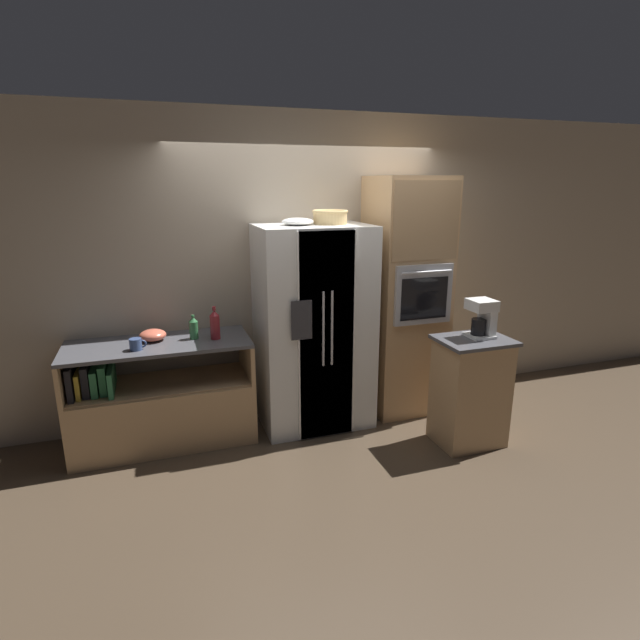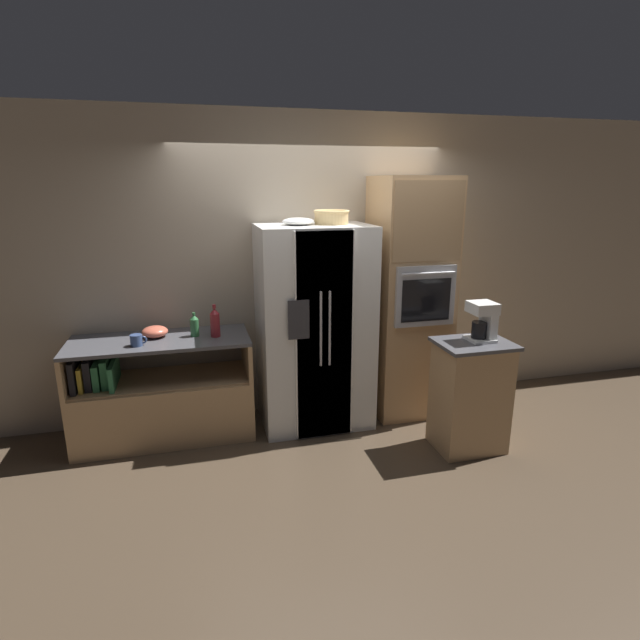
% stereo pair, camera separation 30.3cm
% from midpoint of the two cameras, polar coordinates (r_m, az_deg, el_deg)
% --- Properties ---
extents(ground_plane, '(20.00, 20.00, 0.00)m').
position_cam_midpoint_polar(ground_plane, '(4.82, 1.97, -11.39)').
color(ground_plane, '#4C3D2D').
extents(wall_back, '(12.00, 0.06, 2.80)m').
position_cam_midpoint_polar(wall_back, '(4.77, 0.72, 6.06)').
color(wall_back, tan).
rests_on(wall_back, ground_plane).
extents(counter_left, '(1.50, 0.63, 0.90)m').
position_cam_midpoint_polar(counter_left, '(4.59, -15.75, -8.97)').
color(counter_left, tan).
rests_on(counter_left, ground_plane).
extents(refrigerator, '(0.99, 0.74, 1.83)m').
position_cam_midpoint_polar(refrigerator, '(4.50, 1.30, -0.87)').
color(refrigerator, white).
rests_on(refrigerator, ground_plane).
extents(wall_oven, '(0.68, 0.70, 2.24)m').
position_cam_midpoint_polar(wall_oven, '(4.80, 11.93, 2.41)').
color(wall_oven, tan).
rests_on(wall_oven, ground_plane).
extents(island_counter, '(0.59, 0.46, 0.94)m').
position_cam_midpoint_polar(island_counter, '(4.41, 18.68, -8.19)').
color(island_counter, tan).
rests_on(island_counter, ground_plane).
extents(wicker_basket, '(0.31, 0.31, 0.12)m').
position_cam_midpoint_polar(wicker_basket, '(4.41, 3.33, 11.72)').
color(wicker_basket, tan).
rests_on(wicker_basket, refrigerator).
extents(fruit_bowl, '(0.27, 0.27, 0.06)m').
position_cam_midpoint_polar(fruit_bowl, '(4.31, -0.45, 11.21)').
color(fruit_bowl, white).
rests_on(fruit_bowl, refrigerator).
extents(bottle_tall, '(0.08, 0.08, 0.28)m').
position_cam_midpoint_polar(bottle_tall, '(4.32, -9.96, -0.29)').
color(bottle_tall, maroon).
rests_on(bottle_tall, counter_left).
extents(bottle_short, '(0.07, 0.07, 0.21)m').
position_cam_midpoint_polar(bottle_short, '(4.38, -12.26, -0.61)').
color(bottle_short, '#33723F').
rests_on(bottle_short, counter_left).
extents(mug, '(0.13, 0.10, 0.09)m').
position_cam_midpoint_polar(mug, '(4.25, -18.32, -2.23)').
color(mug, '#384C7A').
rests_on(mug, counter_left).
extents(mixing_bowl, '(0.22, 0.22, 0.10)m').
position_cam_midpoint_polar(mixing_bowl, '(4.45, -16.52, -1.31)').
color(mixing_bowl, '#DB664C').
rests_on(mixing_bowl, counter_left).
extents(coffee_maker, '(0.20, 0.21, 0.32)m').
position_cam_midpoint_polar(coffee_maker, '(4.27, 20.17, 0.01)').
color(coffee_maker, white).
rests_on(coffee_maker, island_counter).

